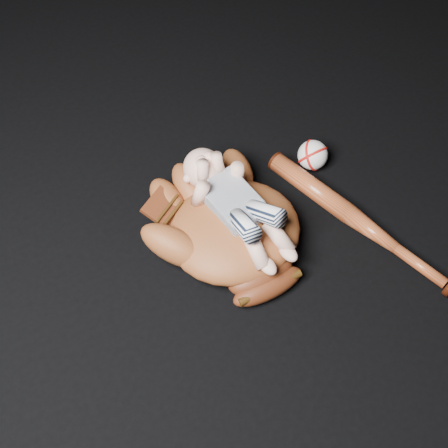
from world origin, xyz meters
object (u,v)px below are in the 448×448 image
(newborn_baby, at_px, (240,207))
(baseball, at_px, (313,155))
(baseball_bat, at_px, (358,221))
(baseball_glove, at_px, (234,226))

(newborn_baby, bearing_deg, baseball, 14.88)
(newborn_baby, relative_size, baseball, 4.52)
(baseball_bat, bearing_deg, baseball_glove, 160.36)
(baseball_glove, bearing_deg, newborn_baby, 21.77)
(baseball_glove, relative_size, baseball, 5.61)
(baseball_glove, distance_m, baseball_bat, 0.29)
(baseball_bat, bearing_deg, newborn_baby, 157.65)
(baseball, bearing_deg, baseball_bat, -94.11)
(newborn_baby, bearing_deg, baseball_glove, -164.54)
(baseball_bat, bearing_deg, baseball, 85.89)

